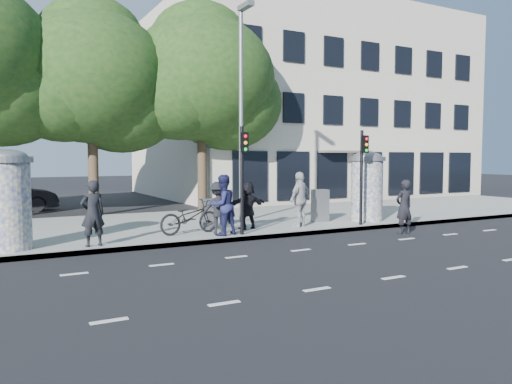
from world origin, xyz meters
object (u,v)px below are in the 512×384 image
traffic_pole_far (362,167)px  cabinet_right (320,205)px  ped_e (300,199)px  bicycle (190,217)px  man_road (404,207)px  ped_b (93,213)px  cabinet_left (209,213)px  ad_column_left (7,197)px  ped_c (223,205)px  ped_d (218,208)px  ad_column_right (367,185)px  ped_f (248,205)px  street_lamp (242,98)px  car_mid (5,196)px  traffic_pole_near (243,169)px

traffic_pole_far → cabinet_right: traffic_pole_far is taller
ped_e → cabinet_right: size_ratio=1.59×
bicycle → man_road: bearing=-117.4°
man_road → ped_b: bearing=-8.4°
cabinet_left → ad_column_left: bearing=-160.3°
ped_c → cabinet_right: bearing=179.5°
ped_b → cabinet_right: (8.59, 1.40, -0.30)m
ped_c → ped_d: ped_c is taller
ad_column_right → ped_b: (-10.33, -0.77, -0.48)m
ped_d → ped_b: bearing=21.0°
traffic_pole_far → cabinet_left: size_ratio=3.35×
ad_column_left → ped_f: (7.33, 0.37, -0.58)m
ad_column_left → ped_d: size_ratio=1.59×
traffic_pole_far → street_lamp: 5.12m
street_lamp → bicycle: size_ratio=3.91×
man_road → cabinet_right: 3.33m
ad_column_right → bicycle: bearing=179.4°
cabinet_right → ped_d: bearing=-157.4°
ped_b → car_mid: bearing=-88.4°
ped_e → man_road: size_ratio=1.05×
ad_column_left → ped_d: bearing=-1.7°
traffic_pole_far → street_lamp: size_ratio=0.42×
ped_b → car_mid: 12.27m
ped_f → cabinet_left: size_ratio=1.59×
ad_column_left → traffic_pole_near: 6.67m
car_mid → street_lamp: bearing=-142.6°
ad_column_left → car_mid: ad_column_left is taller
traffic_pole_far → bicycle: (-6.20, 0.98, -1.54)m
ad_column_left → bicycle: bearing=3.0°
ad_column_left → cabinet_right: 10.73m
traffic_pole_far → car_mid: traffic_pole_far is taller
ped_b → ped_e: size_ratio=0.94×
car_mid → ped_c: bearing=-156.5°
ad_column_right → ped_b: ad_column_right is taller
ped_f → man_road: 5.28m
ad_column_left → car_mid: (0.26, 11.56, -0.78)m
ped_d → ped_e: bearing=-162.1°
ad_column_right → cabinet_left: 6.29m
ped_c → ped_e: ped_e is taller
ped_c → bicycle: (-0.80, 0.77, -0.41)m
ad_column_left → ped_e: 9.21m
man_road → bicycle: 7.17m
ad_column_right → man_road: bearing=-101.3°
traffic_pole_far → bicycle: bearing=171.0°
ad_column_left → cabinet_left: 6.42m
ped_d → ad_column_right: bearing=-161.4°
man_road → cabinet_left: bearing=-29.9°
cabinet_left → street_lamp: bearing=37.5°
ped_d → ped_e: size_ratio=0.86×
ped_d → bicycle: size_ratio=0.81×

